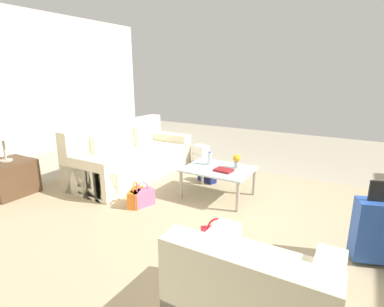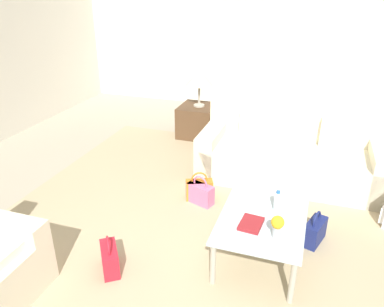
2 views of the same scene
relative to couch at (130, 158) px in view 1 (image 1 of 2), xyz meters
The scene contains 15 objects.
ground_plane 2.31m from the couch, 164.77° to the left, with size 12.00×12.00×0.00m, color #A89E89.
area_rug 1.82m from the couch, 153.50° to the left, with size 5.20×4.40×0.01m, color tan.
couch is the anchor object (origin of this frame).
coffee_table 1.81m from the couch, behind, with size 0.99×0.76×0.45m.
water_bottle 1.62m from the couch, behind, with size 0.06×0.06×0.20m.
coffee_table_book 1.94m from the couch, behind, with size 0.25×0.18×0.03m, color maroon.
flower_vase 2.04m from the couch, behind, with size 0.11×0.11×0.21m.
side_table 1.89m from the couch, 58.11° to the left, with size 0.63×0.63×0.52m, color #513823.
table_lamp 2.00m from the couch, 58.11° to the left, with size 0.44×0.44×0.59m.
suitcase_blue 3.89m from the couch, 168.13° to the left, with size 0.45×0.34×0.85m.
handbag_pink 1.41m from the couch, 138.39° to the left, with size 0.24×0.35×0.36m.
handbag_navy 1.43m from the couch, 164.54° to the right, with size 0.35×0.23×0.36m.
handbag_orange 1.37m from the couch, 134.47° to the left, with size 0.25×0.35×0.36m.
handbag_red 2.75m from the couch, 150.42° to the left, with size 0.34×0.30×0.36m.
backpack_white 1.44m from the couch, 123.94° to the right, with size 0.35×0.32×0.40m.
Camera 1 is at (-1.37, 3.30, 1.81)m, focal length 28.00 mm.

